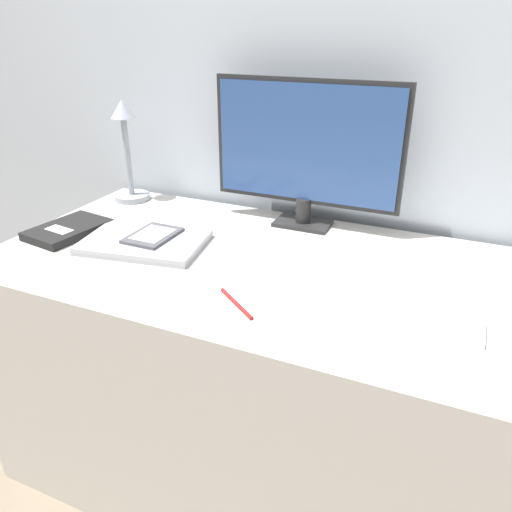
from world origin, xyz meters
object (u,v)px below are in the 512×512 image
monitor (306,149)px  desk_lamp (127,150)px  ereader (153,235)px  keyboard (403,316)px  pen (236,303)px  laptop (145,242)px  notebook (68,230)px

monitor → desk_lamp: size_ratio=1.67×
monitor → desk_lamp: (-0.65, -0.02, -0.06)m
monitor → ereader: (-0.35, -0.32, -0.21)m
monitor → keyboard: bearing=-48.9°
ereader → pen: ereader is taller
laptop → ereader: 0.03m
notebook → pen: 0.67m
monitor → notebook: size_ratio=2.33×
monitor → keyboard: (0.38, -0.44, -0.23)m
keyboard → notebook: notebook is taller
keyboard → laptop: bearing=172.6°
monitor → pen: bearing=-87.8°
keyboard → ereader: size_ratio=2.07×
keyboard → pen: bearing=-165.4°
laptop → ereader: ereader is taller
desk_lamp → notebook: desk_lamp is taller
laptop → pen: size_ratio=3.02×
laptop → desk_lamp: 0.46m
pen → ereader: bearing=150.3°
keyboard → pen: size_ratio=2.69×
laptop → monitor: bearing=42.8°
ereader → pen: size_ratio=1.30×
monitor → ereader: size_ratio=3.65×
desk_lamp → monitor: bearing=1.5°
keyboard → notebook: bearing=175.5°
desk_lamp → pen: bearing=-37.5°
monitor → laptop: size_ratio=1.57×
pen → desk_lamp: bearing=142.5°
desk_lamp → pen: size_ratio=2.85×
monitor → notebook: 0.76m
ereader → pen: 0.43m
keyboard → ereader: 0.74m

